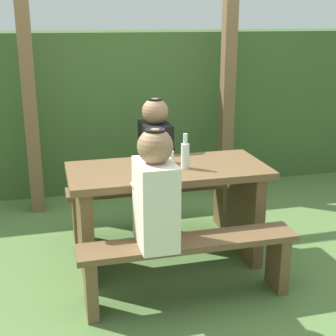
# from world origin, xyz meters

# --- Properties ---
(ground_plane) EXTENTS (12.00, 12.00, 0.00)m
(ground_plane) POSITION_xyz_m (0.00, 0.00, 0.00)
(ground_plane) COLOR #4E7038
(hedge_backdrop) EXTENTS (6.40, 1.05, 1.61)m
(hedge_backdrop) POSITION_xyz_m (0.00, 2.15, 0.81)
(hedge_backdrop) COLOR #3A572A
(hedge_backdrop) RESTS_ON ground_plane
(pergola_post_left) EXTENTS (0.12, 0.12, 2.15)m
(pergola_post_left) POSITION_xyz_m (-0.93, 1.29, 1.07)
(pergola_post_left) COLOR brown
(pergola_post_left) RESTS_ON ground_plane
(pergola_post_right) EXTENTS (0.12, 0.12, 2.15)m
(pergola_post_right) POSITION_xyz_m (0.93, 1.29, 1.07)
(pergola_post_right) COLOR brown
(pergola_post_right) RESTS_ON ground_plane
(picnic_table) EXTENTS (1.40, 0.64, 0.74)m
(picnic_table) POSITION_xyz_m (0.00, 0.00, 0.51)
(picnic_table) COLOR brown
(picnic_table) RESTS_ON ground_plane
(bench_near) EXTENTS (1.40, 0.24, 0.43)m
(bench_near) POSITION_xyz_m (0.00, -0.53, 0.31)
(bench_near) COLOR brown
(bench_near) RESTS_ON ground_plane
(bench_far) EXTENTS (1.40, 0.24, 0.43)m
(bench_far) POSITION_xyz_m (0.00, 0.53, 0.31)
(bench_far) COLOR brown
(bench_far) RESTS_ON ground_plane
(person_white_shirt) EXTENTS (0.25, 0.35, 0.72)m
(person_white_shirt) POSITION_xyz_m (-0.21, -0.53, 0.76)
(person_white_shirt) COLOR silver
(person_white_shirt) RESTS_ON bench_near
(person_black_coat) EXTENTS (0.25, 0.35, 0.72)m
(person_black_coat) POSITION_xyz_m (0.03, 0.53, 0.76)
(person_black_coat) COLOR black
(person_black_coat) RESTS_ON bench_far
(drinking_glass) EXTENTS (0.08, 0.08, 0.09)m
(drinking_glass) POSITION_xyz_m (0.03, 0.11, 0.79)
(drinking_glass) COLOR silver
(drinking_glass) RESTS_ON picnic_table
(bottle_left) EXTENTS (0.06, 0.06, 0.25)m
(bottle_left) POSITION_xyz_m (0.11, -0.05, 0.84)
(bottle_left) COLOR silver
(bottle_left) RESTS_ON picnic_table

